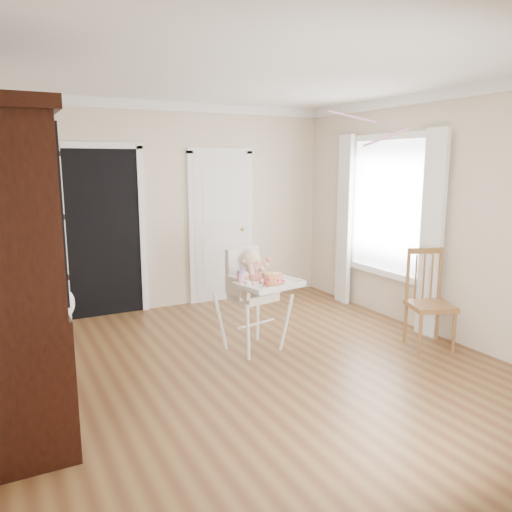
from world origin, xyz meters
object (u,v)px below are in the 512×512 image
china_cabinet (18,275)px  sippy_cup (241,277)px  dining_chair (429,302)px  high_chair (253,288)px  cake (273,279)px

china_cabinet → sippy_cup: bearing=14.3°
dining_chair → china_cabinet: bearing=-161.2°
high_chair → china_cabinet: size_ratio=0.47×
sippy_cup → china_cabinet: china_cabinet is taller
sippy_cup → dining_chair: (1.89, -0.64, -0.35)m
high_chair → dining_chair: high_chair is taller
cake → china_cabinet: (-2.27, -0.38, 0.35)m
cake → sippy_cup: (-0.29, 0.13, 0.02)m
high_chair → china_cabinet: china_cabinet is taller
cake → sippy_cup: size_ratio=1.31×
high_chair → cake: 0.30m
high_chair → dining_chair: size_ratio=1.05×
cake → dining_chair: 1.71m
high_chair → sippy_cup: size_ratio=6.02×
cake → china_cabinet: 2.32m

